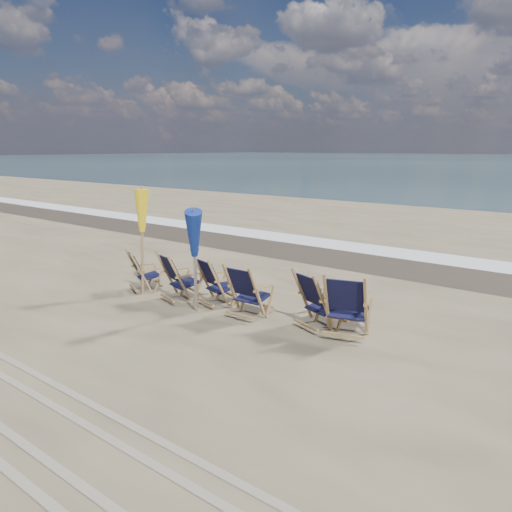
# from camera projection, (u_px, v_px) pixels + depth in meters

# --- Properties ---
(surf_foam) EXTENTS (200.00, 1.40, 0.01)m
(surf_foam) POSITION_uv_depth(u_px,v_px,m) (386.00, 251.00, 14.51)
(surf_foam) COLOR silver
(surf_foam) RESTS_ON ground
(wet_sand_strip) EXTENTS (200.00, 2.60, 0.00)m
(wet_sand_strip) POSITION_uv_depth(u_px,v_px,m) (363.00, 260.00, 13.36)
(wet_sand_strip) COLOR #42362A
(wet_sand_strip) RESTS_ON ground
(beach_chair_0) EXTENTS (0.79, 0.82, 0.89)m
(beach_chair_0) POSITION_uv_depth(u_px,v_px,m) (141.00, 273.00, 10.16)
(beach_chair_0) COLOR black
(beach_chair_0) RESTS_ON ground
(beach_chair_1) EXTENTS (0.83, 0.88, 1.00)m
(beach_chair_1) POSITION_uv_depth(u_px,v_px,m) (179.00, 280.00, 9.41)
(beach_chair_1) COLOR black
(beach_chair_1) RESTS_ON ground
(beach_chair_2) EXTENTS (0.80, 0.85, 0.98)m
(beach_chair_2) POSITION_uv_depth(u_px,v_px,m) (218.00, 285.00, 9.17)
(beach_chair_2) COLOR black
(beach_chair_2) RESTS_ON ground
(beach_chair_3) EXTENTS (0.66, 0.74, 1.01)m
(beach_chair_3) POSITION_uv_depth(u_px,v_px,m) (257.00, 294.00, 8.51)
(beach_chair_3) COLOR black
(beach_chair_3) RESTS_ON ground
(beach_chair_4) EXTENTS (0.87, 0.91, 1.02)m
(beach_chair_4) POSITION_uv_depth(u_px,v_px,m) (323.00, 305.00, 7.93)
(beach_chair_4) COLOR black
(beach_chair_4) RESTS_ON ground
(beach_chair_5) EXTENTS (0.90, 0.96, 1.09)m
(beach_chair_5) POSITION_uv_depth(u_px,v_px,m) (366.00, 308.00, 7.63)
(beach_chair_5) COLOR black
(beach_chair_5) RESTS_ON ground
(umbrella_yellow) EXTENTS (0.30, 0.30, 2.13)m
(umbrella_yellow) POSITION_uv_depth(u_px,v_px,m) (141.00, 217.00, 9.96)
(umbrella_yellow) COLOR olive
(umbrella_yellow) RESTS_ON ground
(umbrella_blue) EXTENTS (0.30, 0.30, 2.06)m
(umbrella_blue) POSITION_uv_depth(u_px,v_px,m) (194.00, 232.00, 8.56)
(umbrella_blue) COLOR #A5A5AD
(umbrella_blue) RESTS_ON ground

